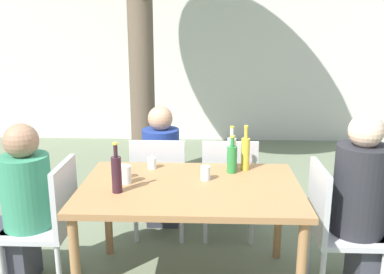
{
  "coord_description": "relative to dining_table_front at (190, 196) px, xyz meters",
  "views": [
    {
      "loc": [
        0.12,
        -2.63,
        1.77
      ],
      "look_at": [
        0.0,
        0.3,
        1.0
      ],
      "focal_mm": 40.0,
      "sensor_mm": 36.0,
      "label": 1
    }
  ],
  "objects": [
    {
      "name": "cafe_building_wall",
      "position": [
        0.0,
        3.99,
        0.73
      ],
      "size": [
        10.0,
        0.08,
        2.8
      ],
      "color": "beige",
      "rests_on": "ground_plane"
    },
    {
      "name": "dining_table_front",
      "position": [
        0.0,
        0.0,
        0.0
      ],
      "size": [
        1.44,
        0.95,
        0.75
      ],
      "color": "#996B42",
      "rests_on": "ground_plane"
    },
    {
      "name": "patio_chair_0",
      "position": [
        -0.95,
        0.0,
        -0.17
      ],
      "size": [
        0.44,
        0.44,
        0.89
      ],
      "rotation": [
        0.0,
        0.0,
        -1.57
      ],
      "color": "#B2B2B7",
      "rests_on": "ground_plane"
    },
    {
      "name": "patio_chair_1",
      "position": [
        0.95,
        0.0,
        -0.17
      ],
      "size": [
        0.44,
        0.44,
        0.89
      ],
      "rotation": [
        0.0,
        0.0,
        1.57
      ],
      "color": "#B2B2B7",
      "rests_on": "ground_plane"
    },
    {
      "name": "patio_chair_2",
      "position": [
        -0.29,
        0.7,
        -0.17
      ],
      "size": [
        0.44,
        0.44,
        0.89
      ],
      "rotation": [
        0.0,
        0.0,
        3.14
      ],
      "color": "#B2B2B7",
      "rests_on": "ground_plane"
    },
    {
      "name": "patio_chair_3",
      "position": [
        0.29,
        0.7,
        -0.17
      ],
      "size": [
        0.44,
        0.44,
        0.89
      ],
      "rotation": [
        0.0,
        0.0,
        3.14
      ],
      "color": "#B2B2B7",
      "rests_on": "ground_plane"
    },
    {
      "name": "person_seated_0",
      "position": [
        -1.19,
        -0.0,
        -0.15
      ],
      "size": [
        0.57,
        0.33,
        1.15
      ],
      "rotation": [
        0.0,
        0.0,
        -1.57
      ],
      "color": "#383842",
      "rests_on": "ground_plane"
    },
    {
      "name": "person_seated_1",
      "position": [
        1.18,
        -0.0,
        -0.11
      ],
      "size": [
        0.57,
        0.34,
        1.24
      ],
      "rotation": [
        0.0,
        0.0,
        1.57
      ],
      "color": "#383842",
      "rests_on": "ground_plane"
    },
    {
      "name": "person_seated_2",
      "position": [
        -0.29,
        0.95,
        -0.18
      ],
      "size": [
        0.31,
        0.56,
        1.11
      ],
      "rotation": [
        0.0,
        0.0,
        3.14
      ],
      "color": "#383842",
      "rests_on": "ground_plane"
    },
    {
      "name": "wine_bottle_0",
      "position": [
        -0.45,
        -0.13,
        0.2
      ],
      "size": [
        0.06,
        0.06,
        0.32
      ],
      "color": "#331923",
      "rests_on": "dining_table_front"
    },
    {
      "name": "water_bottle_1",
      "position": [
        0.29,
        0.37,
        0.2
      ],
      "size": [
        0.06,
        0.06,
        0.31
      ],
      "color": "silver",
      "rests_on": "dining_table_front"
    },
    {
      "name": "oil_cruet_2",
      "position": [
        0.38,
        0.33,
        0.21
      ],
      "size": [
        0.06,
        0.06,
        0.33
      ],
      "color": "gold",
      "rests_on": "dining_table_front"
    },
    {
      "name": "green_bottle_3",
      "position": [
        0.29,
        0.27,
        0.18
      ],
      "size": [
        0.07,
        0.07,
        0.27
      ],
      "color": "#287A38",
      "rests_on": "dining_table_front"
    },
    {
      "name": "drinking_glass_0",
      "position": [
        -0.47,
        0.11,
        0.13
      ],
      "size": [
        0.06,
        0.06,
        0.1
      ],
      "color": "silver",
      "rests_on": "dining_table_front"
    },
    {
      "name": "drinking_glass_1",
      "position": [
        -0.3,
        0.34,
        0.12
      ],
      "size": [
        0.06,
        0.06,
        0.08
      ],
      "color": "white",
      "rests_on": "dining_table_front"
    },
    {
      "name": "drinking_glass_2",
      "position": [
        0.1,
        0.11,
        0.13
      ],
      "size": [
        0.07,
        0.07,
        0.1
      ],
      "color": "silver",
      "rests_on": "dining_table_front"
    },
    {
      "name": "drinking_glass_3",
      "position": [
        -0.43,
        0.02,
        0.14
      ],
      "size": [
        0.07,
        0.07,
        0.12
      ],
      "color": "silver",
      "rests_on": "dining_table_front"
    }
  ]
}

